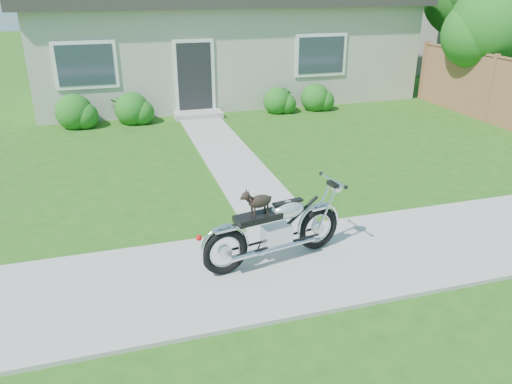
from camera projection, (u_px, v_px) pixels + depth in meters
ground at (401, 247)px, 7.57m from camera, size 80.00×80.00×0.00m
sidewalk at (401, 246)px, 7.57m from camera, size 24.00×2.20×0.04m
walkway at (227, 154)px, 11.58m from camera, size 1.20×8.00×0.03m
house at (220, 30)px, 17.31m from camera, size 12.60×7.03×4.50m
fence at (491, 89)px, 13.94m from camera, size 0.12×6.62×1.90m
tree_near at (499, 28)px, 14.45m from camera, size 2.57×2.50×3.84m
shrub_row at (186, 106)px, 14.42m from camera, size 8.04×1.00×1.00m
potted_plant_left at (123, 111)px, 14.02m from camera, size 0.78×0.74×0.69m
potted_plant_right at (286, 100)px, 15.30m from camera, size 0.57×0.57×0.73m
motorcycle_with_dog at (276, 228)px, 6.97m from camera, size 2.21×0.74×1.14m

